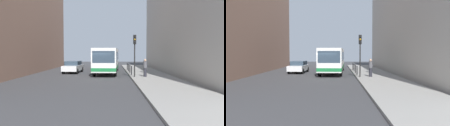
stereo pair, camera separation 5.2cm
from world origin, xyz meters
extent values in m
plane|color=#38383A|center=(0.00, 0.00, 0.00)|extent=(80.00, 80.00, 0.00)
cube|color=gray|center=(5.40, 0.00, 0.07)|extent=(4.40, 40.00, 0.15)
cube|color=#936B56|center=(-11.50, 4.00, 8.43)|extent=(7.00, 32.00, 16.86)
cube|color=#BCB7AD|center=(11.50, 4.00, 6.57)|extent=(7.00, 32.00, 13.13)
cube|color=white|center=(0.76, 4.50, 1.75)|extent=(3.04, 11.11, 2.50)
cube|color=#197238|center=(0.76, 4.50, 0.80)|extent=(3.06, 11.13, 0.36)
cube|color=#2D3D4C|center=(0.49, -0.97, 2.10)|extent=(2.26, 0.17, 1.20)
cube|color=#2D3D4C|center=(0.79, 5.00, 2.10)|extent=(2.98, 9.51, 1.00)
cylinder|color=black|center=(1.70, 0.55, 0.50)|extent=(0.33, 1.01, 1.00)
cylinder|color=black|center=(-0.56, 0.66, 0.50)|extent=(0.33, 1.01, 1.00)
cylinder|color=black|center=(2.08, 8.34, 0.50)|extent=(0.33, 1.01, 1.00)
cylinder|color=black|center=(-0.18, 8.45, 0.50)|extent=(0.33, 1.01, 1.00)
cube|color=silver|center=(-3.54, 4.78, 0.64)|extent=(2.07, 4.50, 0.64)
cube|color=#2D3D4C|center=(-3.53, 4.93, 1.22)|extent=(1.75, 2.56, 0.52)
cylinder|color=black|center=(-2.81, 3.23, 0.32)|extent=(0.26, 0.65, 0.64)
cylinder|color=black|center=(-4.45, 3.33, 0.32)|extent=(0.26, 0.65, 0.64)
cylinder|color=black|center=(-2.62, 6.22, 0.32)|extent=(0.26, 0.65, 0.64)
cylinder|color=black|center=(-4.26, 6.33, 0.32)|extent=(0.26, 0.65, 0.64)
cube|color=black|center=(0.69, 14.48, 0.64)|extent=(2.10, 4.51, 0.64)
cube|color=#2D3D4C|center=(0.68, 14.63, 1.22)|extent=(1.76, 2.57, 0.52)
cylinder|color=black|center=(1.61, 13.04, 0.32)|extent=(0.26, 0.65, 0.64)
cylinder|color=black|center=(-0.02, 12.93, 0.32)|extent=(0.26, 0.65, 0.64)
cylinder|color=black|center=(1.41, 16.04, 0.32)|extent=(0.26, 0.65, 0.64)
cylinder|color=black|center=(-0.23, 15.92, 0.32)|extent=(0.26, 0.65, 0.64)
cylinder|color=black|center=(3.55, -1.34, 1.75)|extent=(0.12, 0.12, 3.20)
cube|color=black|center=(3.55, -1.34, 3.80)|extent=(0.28, 0.24, 0.90)
sphere|color=black|center=(3.55, -1.47, 4.08)|extent=(0.16, 0.16, 0.16)
sphere|color=orange|center=(3.55, -1.47, 3.80)|extent=(0.16, 0.16, 0.16)
sphere|color=black|center=(3.55, -1.47, 3.52)|extent=(0.16, 0.16, 0.16)
cylinder|color=black|center=(3.45, 0.88, 0.62)|extent=(0.11, 0.11, 0.95)
cylinder|color=black|center=(3.45, 3.10, 0.62)|extent=(0.11, 0.11, 0.95)
cylinder|color=black|center=(3.45, 5.31, 0.62)|extent=(0.11, 0.11, 0.95)
cylinder|color=black|center=(3.45, 7.53, 0.62)|extent=(0.11, 0.11, 0.95)
cylinder|color=#26262D|center=(4.62, -1.10, 0.58)|extent=(0.32, 0.32, 0.85)
cylinder|color=#4C4C51|center=(4.62, -1.10, 1.33)|extent=(0.38, 0.38, 0.66)
sphere|color=tan|center=(4.62, -1.10, 1.77)|extent=(0.23, 0.23, 0.23)
cylinder|color=#26262D|center=(5.30, 3.61, 0.55)|extent=(0.32, 0.32, 0.81)
cylinder|color=#4C4C51|center=(5.30, 3.61, 1.27)|extent=(0.38, 0.38, 0.62)
sphere|color=#8C6647|center=(5.30, 3.61, 1.69)|extent=(0.22, 0.22, 0.22)
camera|label=1|loc=(1.34, -22.94, 2.51)|focal=35.55mm
camera|label=2|loc=(1.39, -22.94, 2.51)|focal=35.55mm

